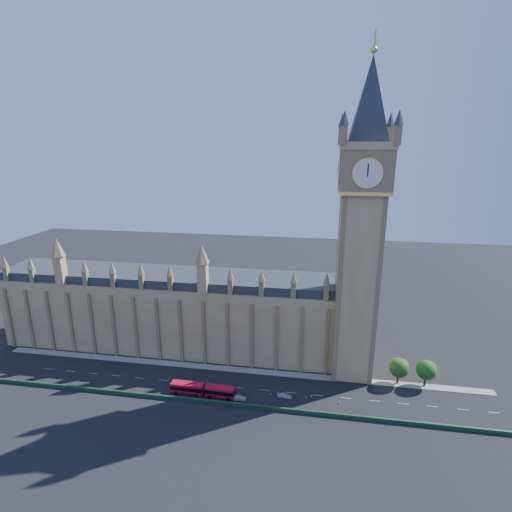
% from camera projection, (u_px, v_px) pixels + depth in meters
% --- Properties ---
extents(ground, '(400.00, 400.00, 0.00)m').
position_uv_depth(ground, '(226.00, 386.00, 121.90)').
color(ground, black).
rests_on(ground, ground).
extents(palace_westminster, '(120.00, 20.00, 28.00)m').
position_uv_depth(palace_westminster, '(171.00, 310.00, 142.78)').
color(palace_westminster, '#AA8852').
rests_on(palace_westminster, ground).
extents(elizabeth_tower, '(20.59, 20.59, 105.00)m').
position_uv_depth(elizabeth_tower, '(363.00, 205.00, 114.16)').
color(elizabeth_tower, '#AA8852').
rests_on(elizabeth_tower, ground).
extents(bridge_parapet, '(160.00, 0.60, 1.20)m').
position_uv_depth(bridge_parapet, '(218.00, 403.00, 113.20)').
color(bridge_parapet, '#1E4C2D').
rests_on(bridge_parapet, ground).
extents(kerb_north, '(160.00, 3.00, 0.16)m').
position_uv_depth(kerb_north, '(233.00, 369.00, 130.89)').
color(kerb_north, gray).
rests_on(kerb_north, ground).
extents(tree_east_near, '(6.00, 6.00, 8.50)m').
position_uv_depth(tree_east_near, '(400.00, 367.00, 121.83)').
color(tree_east_near, '#382619').
rests_on(tree_east_near, ground).
extents(tree_east_far, '(6.00, 6.00, 8.50)m').
position_uv_depth(tree_east_far, '(427.00, 370.00, 120.60)').
color(tree_east_far, '#382619').
rests_on(tree_east_far, ground).
extents(red_bus, '(19.38, 3.53, 3.28)m').
position_uv_depth(red_bus, '(203.00, 390.00, 117.36)').
color(red_bus, red).
rests_on(red_bus, ground).
extents(car_grey, '(4.43, 1.81, 1.50)m').
position_uv_depth(car_grey, '(216.00, 392.00, 118.08)').
color(car_grey, '#44474D').
rests_on(car_grey, ground).
extents(car_silver, '(4.11, 1.44, 1.35)m').
position_uv_depth(car_silver, '(239.00, 398.00, 115.25)').
color(car_silver, '#999DA1').
rests_on(car_silver, ground).
extents(car_white, '(4.58, 2.34, 1.27)m').
position_uv_depth(car_white, '(285.00, 396.00, 116.34)').
color(car_white, silver).
rests_on(car_white, ground).
extents(cone_a, '(0.49, 0.49, 0.68)m').
position_uv_depth(cone_a, '(306.00, 397.00, 116.05)').
color(cone_a, black).
rests_on(cone_a, ground).
extents(cone_b, '(0.44, 0.44, 0.69)m').
position_uv_depth(cone_b, '(270.00, 394.00, 117.52)').
color(cone_b, black).
rests_on(cone_b, ground).
extents(cone_c, '(0.57, 0.57, 0.76)m').
position_uv_depth(cone_c, '(312.00, 396.00, 116.61)').
color(cone_c, black).
rests_on(cone_c, ground).
extents(cone_d, '(0.55, 0.55, 0.67)m').
position_uv_depth(cone_d, '(340.00, 402.00, 113.87)').
color(cone_d, black).
rests_on(cone_d, ground).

